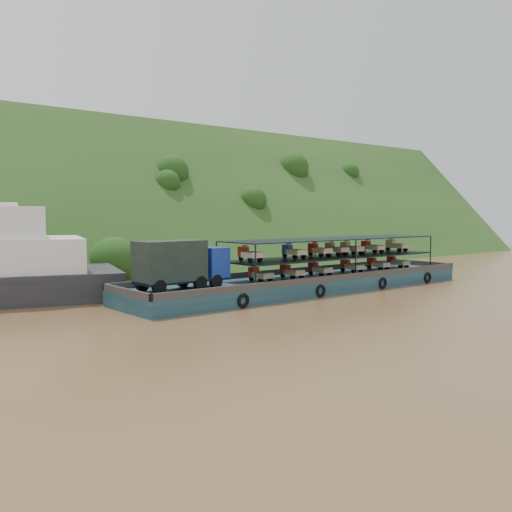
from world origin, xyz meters
TOP-DOWN VIEW (x-y plane):
  - ground at (0.00, 0.00)m, footprint 160.00×160.00m
  - hillside at (0.00, 36.00)m, footprint 140.00×39.60m
  - cargo_barge at (1.13, 1.38)m, footprint 35.00×7.18m

SIDE VIEW (x-z plane):
  - ground at x=0.00m, z-range 0.00..0.00m
  - hillside at x=0.00m, z-range -19.80..19.80m
  - cargo_barge at x=1.13m, z-range -1.21..3.64m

